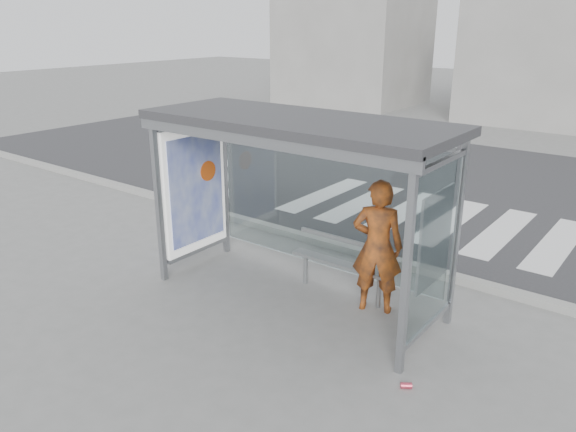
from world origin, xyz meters
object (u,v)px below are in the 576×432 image
at_px(bench, 342,263).
at_px(person, 377,247).
at_px(bus_shelter, 277,160).
at_px(soda_can, 406,386).

bearing_deg(bench, person, -9.23).
bearing_deg(person, bus_shelter, -6.95).
xyz_separation_m(bus_shelter, person, (1.41, 0.38, -1.05)).
height_order(bus_shelter, person, bus_shelter).
distance_m(person, bench, 0.75).
bearing_deg(bench, soda_can, -39.78).
xyz_separation_m(person, bench, (-0.60, 0.10, -0.44)).
bearing_deg(bus_shelter, person, 14.93).
bearing_deg(bus_shelter, bench, 30.28).
xyz_separation_m(person, soda_can, (1.16, -1.37, -0.90)).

